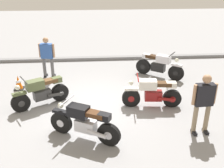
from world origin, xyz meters
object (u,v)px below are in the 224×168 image
at_px(motorcycle_cream_vintage, 152,93).
at_px(person_in_blue_shirt, 47,55).
at_px(motorcycle_black_cruiser, 84,122).
at_px(motorcycle_silver_cruiser, 159,65).
at_px(motorcycle_olive_vintage, 41,92).
at_px(traffic_cone, 18,83).
at_px(person_in_black_shirt, 204,100).

bearing_deg(motorcycle_cream_vintage, person_in_blue_shirt, -31.34).
height_order(motorcycle_black_cruiser, motorcycle_silver_cruiser, same).
xyz_separation_m(motorcycle_olive_vintage, traffic_cone, (-1.09, 1.38, -0.23)).
xyz_separation_m(motorcycle_black_cruiser, motorcycle_cream_vintage, (2.18, 1.64, -0.03)).
bearing_deg(motorcycle_black_cruiser, traffic_cone, -25.01).
relative_size(motorcycle_silver_cruiser, person_in_blue_shirt, 1.04).
height_order(motorcycle_cream_vintage, person_in_blue_shirt, person_in_blue_shirt).
xyz_separation_m(motorcycle_olive_vintage, person_in_blue_shirt, (-0.11, 2.46, 0.49)).
relative_size(motorcycle_cream_vintage, motorcycle_silver_cruiser, 1.10).
bearing_deg(person_in_black_shirt, traffic_cone, -123.67).
relative_size(motorcycle_black_cruiser, motorcycle_silver_cruiser, 1.08).
bearing_deg(person_in_blue_shirt, motorcycle_black_cruiser, -151.63).
distance_m(motorcycle_cream_vintage, motorcycle_silver_cruiser, 2.62).
xyz_separation_m(motorcycle_black_cruiser, motorcycle_silver_cruiser, (3.00, 4.13, 0.00)).
distance_m(person_in_black_shirt, traffic_cone, 6.68).
height_order(motorcycle_silver_cruiser, traffic_cone, motorcycle_silver_cruiser).
xyz_separation_m(motorcycle_olive_vintage, person_in_black_shirt, (4.69, -1.89, 0.53)).
distance_m(motorcycle_cream_vintage, person_in_black_shirt, 1.95).
xyz_separation_m(motorcycle_cream_vintage, traffic_cone, (-4.75, 1.70, -0.23)).
height_order(motorcycle_black_cruiser, person_in_blue_shirt, person_in_blue_shirt).
bearing_deg(motorcycle_black_cruiser, person_in_blue_shirt, -42.81).
bearing_deg(motorcycle_black_cruiser, motorcycle_olive_vintage, -25.63).
relative_size(motorcycle_cream_vintage, person_in_blue_shirt, 1.15).
bearing_deg(motorcycle_cream_vintage, motorcycle_black_cruiser, 42.05).
relative_size(motorcycle_cream_vintage, motorcycle_olive_vintage, 1.11).
xyz_separation_m(motorcycle_silver_cruiser, person_in_blue_shirt, (-4.58, 0.29, 0.45)).
distance_m(motorcycle_black_cruiser, traffic_cone, 4.22).
xyz_separation_m(motorcycle_silver_cruiser, motorcycle_olive_vintage, (-4.47, -2.16, -0.03)).
xyz_separation_m(motorcycle_black_cruiser, person_in_blue_shirt, (-1.58, 4.42, 0.45)).
height_order(motorcycle_black_cruiser, motorcycle_olive_vintage, motorcycle_black_cruiser).
bearing_deg(person_in_blue_shirt, motorcycle_olive_vintage, -168.75).
distance_m(motorcycle_silver_cruiser, motorcycle_olive_vintage, 4.97).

